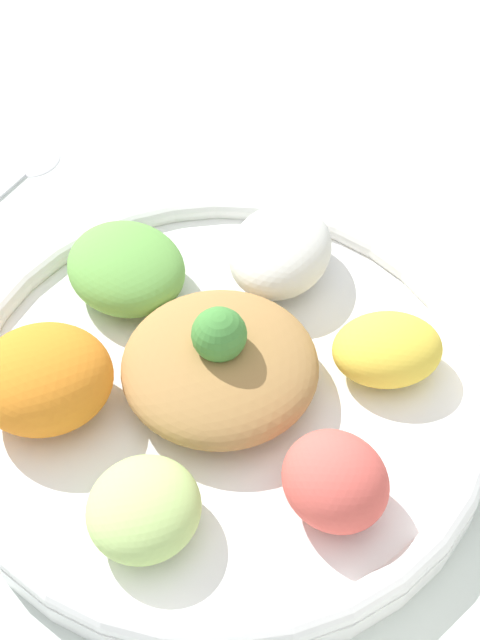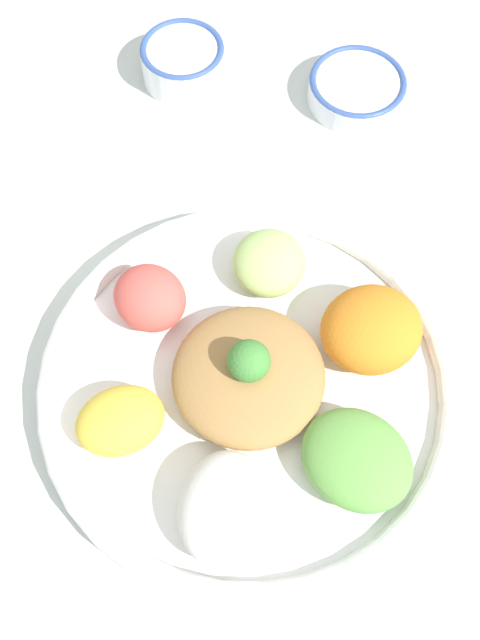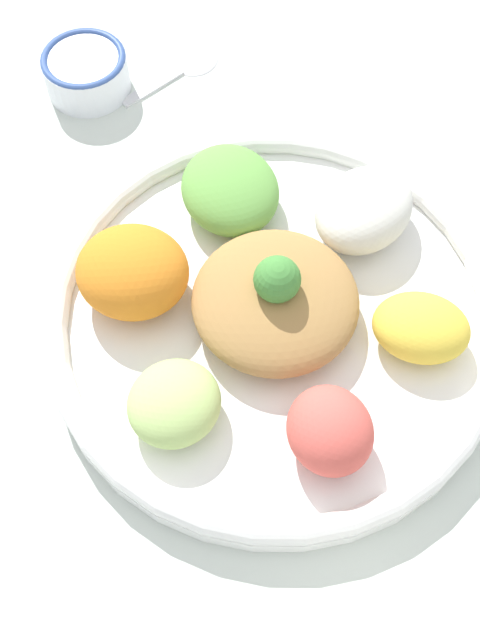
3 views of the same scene
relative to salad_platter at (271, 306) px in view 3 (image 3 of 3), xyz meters
name	(u,v)px [view 3 (image 3 of 3)]	position (x,y,z in m)	size (l,w,h in m)	color
ground_plane	(237,349)	(0.04, -0.01, -0.03)	(2.40, 2.40, 0.00)	silver
salad_platter	(271,306)	(0.00, 0.00, 0.00)	(0.39, 0.39, 0.10)	white
rice_bowl_blue	(86,71)	(-0.16, -0.29, 0.00)	(0.09, 0.09, 0.04)	white
serving_spoon_main	(183,67)	(-0.23, -0.22, -0.02)	(0.12, 0.07, 0.01)	silver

